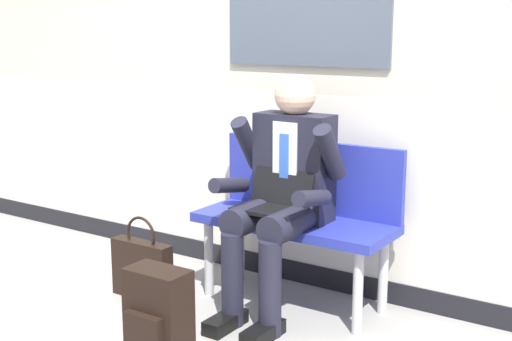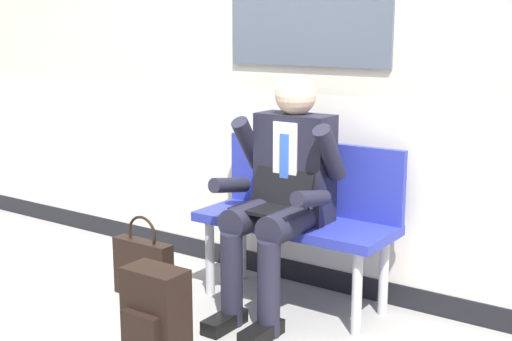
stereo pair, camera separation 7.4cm
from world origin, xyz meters
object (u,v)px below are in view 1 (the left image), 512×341
Objects in this scene: person_seated at (281,190)px; backpack at (158,318)px; bench_with_person at (300,209)px; handbag at (142,268)px.

backpack is (-0.15, -0.78, -0.44)m from person_seated.
bench_with_person is at bearing 90.00° from person_seated.
bench_with_person is 0.87× the size of person_seated.
backpack is at bearing -98.53° from bench_with_person.
bench_with_person is 2.44× the size of backpack.
person_seated is 0.91m from backpack.
bench_with_person is at bearing 32.51° from handbag.
person_seated reaches higher than backpack.
backpack is (-0.15, -0.98, -0.30)m from bench_with_person.
bench_with_person is at bearing 81.47° from backpack.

